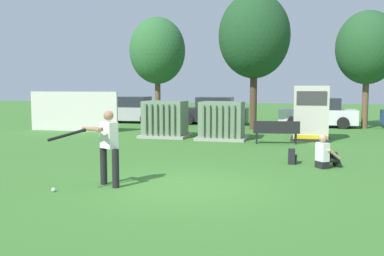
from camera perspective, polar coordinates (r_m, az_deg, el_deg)
The scene contains 16 objects.
ground_plane at distance 10.00m, azimuth -1.17°, elevation -7.71°, with size 96.00×96.00×0.00m, color #3D752D.
fence_panel at distance 22.85m, azimuth -15.32°, elevation 2.13°, with size 4.80×0.12×2.00m, color beige.
transformer_west at distance 19.46m, azimuth -3.56°, elevation 1.13°, with size 2.10×1.70×1.62m.
transformer_mid_west at distance 18.59m, azimuth 3.95°, elevation 0.91°, with size 2.10×1.70×1.62m.
generator_enclosure at distance 18.93m, azimuth 15.37°, elevation 1.87°, with size 1.60×1.40×2.30m.
park_bench at distance 17.43m, azimuth 11.04°, elevation -0.33°, with size 1.84×0.64×0.92m.
batter at distance 10.03m, azimuth -11.13°, elevation -2.11°, with size 1.08×1.49×1.74m.
sports_ball at distance 9.98m, azimuth -17.76°, elevation -7.74°, with size 0.09×0.09×0.09m, color white.
seated_spectator at distance 12.72m, azimuth 17.13°, elevation -3.36°, with size 0.78×0.69×0.96m.
backpack at distance 13.13m, azimuth 13.03°, elevation -3.70°, with size 0.26×0.32×0.44m.
tree_left at distance 26.31m, azimuth -4.57°, elevation 10.07°, with size 3.33×3.33×6.36m.
tree_center_left at distance 23.17m, azimuth 8.19°, elevation 11.87°, with size 3.70×3.70×7.08m.
tree_center_right at distance 25.17m, azimuth 22.07°, elevation 9.74°, with size 3.28×3.28×6.27m.
parked_car_leftmost at distance 27.34m, azimuth -8.11°, elevation 2.29°, with size 4.25×2.02×1.62m.
parked_car_left_of_center at distance 26.05m, azimuth 2.80°, elevation 2.18°, with size 4.24×2.00×1.62m.
parked_car_right_of_center at distance 25.15m, azimuth 16.24°, elevation 1.84°, with size 4.21×1.93×1.62m.
Camera 1 is at (2.55, -9.39, 2.30)m, focal length 40.54 mm.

